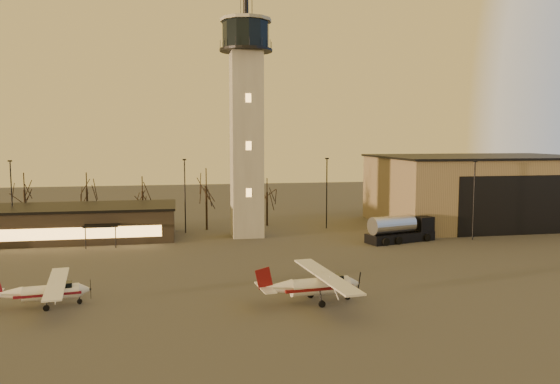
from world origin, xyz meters
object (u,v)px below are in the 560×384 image
cessna_front (321,289)px  fuel_truck (400,231)px  control_tower (246,112)px  cessna_rear (53,295)px  terminal (75,223)px  hangar (480,190)px

cessna_front → fuel_truck: size_ratio=1.23×
control_tower → cessna_front: size_ratio=2.81×
cessna_rear → fuel_truck: 41.96m
terminal → fuel_truck: (40.37, -9.39, -0.83)m
cessna_front → cessna_rear: 21.03m
terminal → fuel_truck: terminal is taller
cessna_front → cessna_rear: bearing=166.4°
terminal → cessna_rear: 29.25m
cessna_rear → control_tower: bearing=47.7°
control_tower → hangar: bearing=6.3°
terminal → cessna_front: (24.14, -31.86, -1.07)m
hangar → cessna_front: hangar is taller
cessna_front → cessna_rear: size_ratio=1.16×
cessna_rear → hangar: bearing=21.9°
control_tower → cessna_rear: control_tower is taller
terminal → cessna_rear: size_ratio=2.54×
hangar → terminal: (-57.99, -2.00, -3.00)m
hangar → cessna_rear: hangar is taller
hangar → terminal: bearing=-178.0°
terminal → fuel_truck: size_ratio=2.69×
control_tower → fuel_truck: bearing=-22.0°
cessna_front → fuel_truck: fuel_truck is taller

